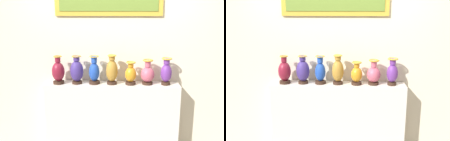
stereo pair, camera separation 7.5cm
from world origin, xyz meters
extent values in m
cube|color=silver|center=(0.00, 0.00, 0.51)|extent=(1.81, 0.28, 1.02)
cube|color=beige|center=(0.00, 0.20, 1.55)|extent=(4.52, 0.10, 3.10)
cylinder|color=#382319|center=(-0.72, -0.03, 1.04)|extent=(0.15, 0.15, 0.04)
ellipsoid|color=maroon|center=(-0.72, -0.03, 1.19)|extent=(0.17, 0.17, 0.26)
cylinder|color=maroon|center=(-0.72, -0.03, 1.36)|extent=(0.07, 0.07, 0.08)
torus|color=gold|center=(-0.72, -0.03, 1.39)|extent=(0.11, 0.11, 0.02)
cylinder|color=#382319|center=(-0.47, -0.02, 1.04)|extent=(0.13, 0.13, 0.03)
ellipsoid|color=#3F2D7F|center=(-0.47, -0.02, 1.19)|extent=(0.18, 0.18, 0.28)
cylinder|color=#3F2D7F|center=(-0.47, -0.02, 1.37)|extent=(0.08, 0.08, 0.06)
torus|color=gold|center=(-0.47, -0.02, 1.40)|extent=(0.12, 0.12, 0.01)
cylinder|color=#382319|center=(-0.24, -0.01, 1.04)|extent=(0.15, 0.15, 0.04)
ellipsoid|color=#1E47B2|center=(-0.24, -0.01, 1.18)|extent=(0.14, 0.14, 0.25)
cylinder|color=#1E47B2|center=(-0.24, -0.01, 1.35)|extent=(0.08, 0.08, 0.09)
torus|color=gold|center=(-0.24, -0.01, 1.39)|extent=(0.13, 0.13, 0.01)
cylinder|color=#382319|center=(0.00, -0.02, 1.04)|extent=(0.13, 0.13, 0.04)
ellipsoid|color=#B27F2D|center=(0.00, -0.02, 1.20)|extent=(0.16, 0.16, 0.29)
cylinder|color=#B27F2D|center=(0.00, -0.02, 1.38)|extent=(0.08, 0.08, 0.06)
torus|color=gold|center=(0.00, -0.02, 1.41)|extent=(0.12, 0.12, 0.02)
cylinder|color=#382319|center=(0.25, -0.03, 1.04)|extent=(0.14, 0.14, 0.04)
ellipsoid|color=orange|center=(0.25, -0.03, 1.16)|extent=(0.15, 0.15, 0.20)
cylinder|color=orange|center=(0.25, -0.03, 1.29)|extent=(0.07, 0.07, 0.06)
torus|color=gold|center=(0.25, -0.03, 1.32)|extent=(0.13, 0.13, 0.02)
cylinder|color=#382319|center=(0.47, -0.01, 1.04)|extent=(0.14, 0.14, 0.03)
ellipsoid|color=#CC5972|center=(0.47, -0.01, 1.16)|extent=(0.18, 0.18, 0.21)
cylinder|color=#CC5972|center=(0.47, -0.01, 1.30)|extent=(0.08, 0.08, 0.09)
torus|color=gold|center=(0.47, -0.01, 1.35)|extent=(0.14, 0.14, 0.02)
cylinder|color=#382319|center=(0.72, -0.02, 1.04)|extent=(0.12, 0.12, 0.04)
ellipsoid|color=#6B3393|center=(0.72, -0.02, 1.18)|extent=(0.15, 0.15, 0.24)
cylinder|color=#6B3393|center=(0.72, -0.02, 1.34)|extent=(0.08, 0.08, 0.07)
torus|color=gold|center=(0.72, -0.02, 1.38)|extent=(0.14, 0.14, 0.02)
camera|label=1|loc=(0.16, -3.44, 2.04)|focal=42.47mm
camera|label=2|loc=(0.23, -3.43, 2.04)|focal=42.47mm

